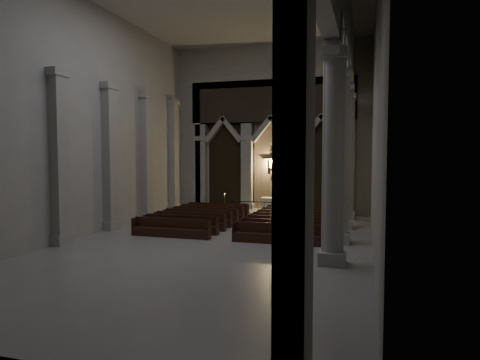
{
  "coord_description": "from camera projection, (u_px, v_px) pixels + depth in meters",
  "views": [
    {
      "loc": [
        6.72,
        -18.82,
        4.18
      ],
      "look_at": [
        0.21,
        3.0,
        2.79
      ],
      "focal_mm": 32.0,
      "sensor_mm": 36.0,
      "label": 1
    }
  ],
  "objects": [
    {
      "name": "room",
      "position": [
        217.0,
        80.0,
        19.71
      ],
      "size": [
        24.0,
        24.1,
        12.0
      ],
      "color": "gray",
      "rests_on": "ground"
    },
    {
      "name": "sanctuary_wall",
      "position": [
        271.0,
        120.0,
        30.8
      ],
      "size": [
        14.0,
        0.77,
        12.0
      ],
      "color": "#9F9D94",
      "rests_on": "ground"
    },
    {
      "name": "right_arcade",
      "position": [
        341.0,
        74.0,
        19.4
      ],
      "size": [
        1.0,
        24.0,
        12.0
      ],
      "color": "#9F9D94",
      "rests_on": "ground"
    },
    {
      "name": "left_pilasters",
      "position": [
        130.0,
        159.0,
        25.21
      ],
      "size": [
        0.6,
        13.0,
        8.03
      ],
      "color": "#9F9D94",
      "rests_on": "ground"
    },
    {
      "name": "sanctuary_step",
      "position": [
        268.0,
        212.0,
        30.31
      ],
      "size": [
        8.5,
        2.6,
        0.15
      ],
      "primitive_type": "cube",
      "color": "#9F9D94",
      "rests_on": "ground"
    },
    {
      "name": "altar",
      "position": [
        274.0,
        204.0,
        30.15
      ],
      "size": [
        1.86,
        0.74,
        0.95
      ],
      "color": "silver",
      "rests_on": "sanctuary_step"
    },
    {
      "name": "altar_rail",
      "position": [
        264.0,
        206.0,
        29.26
      ],
      "size": [
        4.74,
        0.09,
        0.93
      ],
      "color": "black",
      "rests_on": "ground"
    },
    {
      "name": "candle_stand_left",
      "position": [
        225.0,
        207.0,
        30.41
      ],
      "size": [
        0.23,
        0.23,
        1.36
      ],
      "color": "olive",
      "rests_on": "ground"
    },
    {
      "name": "candle_stand_right",
      "position": [
        306.0,
        211.0,
        28.16
      ],
      "size": [
        0.27,
        0.27,
        1.57
      ],
      "color": "olive",
      "rests_on": "ground"
    },
    {
      "name": "pews",
      "position": [
        242.0,
        223.0,
        24.07
      ],
      "size": [
        9.61,
        7.47,
        0.94
      ],
      "color": "black",
      "rests_on": "ground"
    },
    {
      "name": "worshipper",
      "position": [
        278.0,
        213.0,
        25.68
      ],
      "size": [
        0.47,
        0.33,
        1.24
      ],
      "primitive_type": "imported",
      "rotation": [
        0.0,
        0.0,
        0.08
      ],
      "color": "black",
      "rests_on": "ground"
    }
  ]
}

